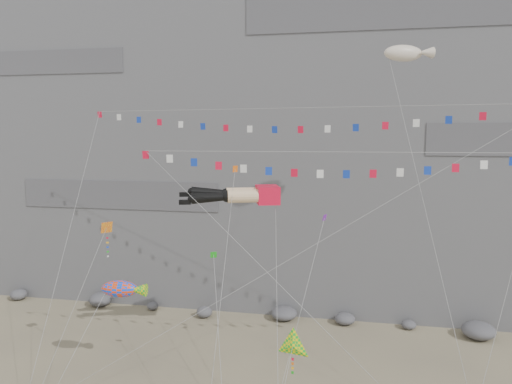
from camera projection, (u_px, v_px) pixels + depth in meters
The scene contains 12 objects.
cliff at pixel (303, 80), 61.46m from camera, with size 80.00×28.00×50.00m, color slate.
talus_boulders at pixel (284, 314), 49.83m from camera, with size 60.00×3.00×1.20m, color #5B5B60, non-canonical shape.
legs_kite at pixel (240, 195), 38.78m from camera, with size 10.35×17.29×21.26m.
flag_banner_upper at pixel (287, 108), 39.09m from camera, with size 36.01×15.74×28.61m.
flag_banner_lower at pixel (334, 152), 33.07m from camera, with size 25.96×6.82×20.08m.
harlequin_kite at pixel (106, 228), 37.00m from camera, with size 3.86×6.82×13.28m.
fish_windsock at pixel (120, 289), 37.16m from camera, with size 4.33×8.49×10.60m.
delta_kite at pixel (293, 346), 30.49m from camera, with size 2.34×6.82×8.48m.
blimp_windsock at pixel (403, 54), 37.96m from camera, with size 6.50×13.79×27.86m.
small_kite_a at pixel (235, 173), 38.59m from camera, with size 1.79×13.37×20.30m.
small_kite_b at pixel (323, 223), 35.23m from camera, with size 3.26×10.34×16.17m.
small_kite_c at pixel (214, 259), 34.67m from camera, with size 3.84×9.50×13.90m.
Camera 1 is at (6.74, -30.59, 18.75)m, focal length 35.00 mm.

